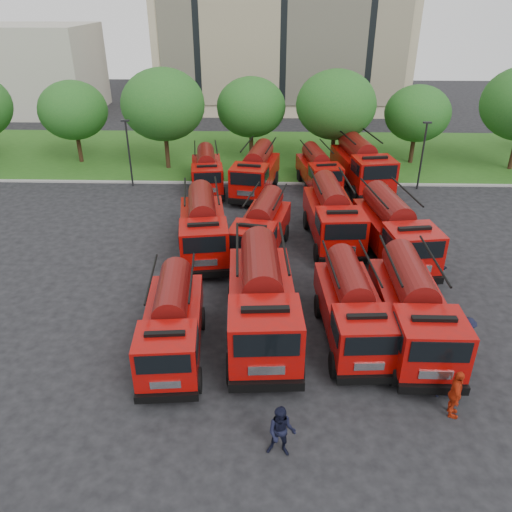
{
  "coord_description": "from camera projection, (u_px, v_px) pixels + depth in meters",
  "views": [
    {
      "loc": [
        0.63,
        -19.41,
        13.45
      ],
      "look_at": [
        0.02,
        2.45,
        1.8
      ],
      "focal_mm": 35.0,
      "sensor_mm": 36.0,
      "label": 1
    }
  ],
  "objects": [
    {
      "name": "fire_truck_11",
      "position": [
        361.0,
        164.0,
        37.75
      ],
      "size": [
        4.01,
        8.36,
        3.65
      ],
      "rotation": [
        0.0,
        0.0,
        0.16
      ],
      "color": "black",
      "rests_on": "ground"
    },
    {
      "name": "fire_truck_7",
      "position": [
        393.0,
        230.0,
        27.65
      ],
      "size": [
        3.67,
        7.87,
        3.45
      ],
      "rotation": [
        0.0,
        0.0,
        0.14
      ],
      "color": "black",
      "rests_on": "ground"
    },
    {
      "name": "fire_truck_6",
      "position": [
        332.0,
        215.0,
        29.55
      ],
      "size": [
        3.17,
        7.64,
        3.4
      ],
      "rotation": [
        0.0,
        0.0,
        0.07
      ],
      "color": "black",
      "rests_on": "ground"
    },
    {
      "name": "tree_4",
      "position": [
        336.0,
        105.0,
        40.71
      ],
      "size": [
        6.55,
        6.55,
        8.01
      ],
      "color": "#382314",
      "rests_on": "ground"
    },
    {
      "name": "firefighter_1",
      "position": [
        281.0,
        453.0,
        16.4
      ],
      "size": [
        1.01,
        0.64,
        1.95
      ],
      "primitive_type": "imported",
      "rotation": [
        0.0,
        0.0,
        -0.13
      ],
      "color": "black",
      "rests_on": "ground"
    },
    {
      "name": "side_building",
      "position": [
        19.0,
        69.0,
        60.67
      ],
      "size": [
        18.0,
        12.0,
        10.0
      ],
      "primitive_type": "cube",
      "color": "#A8A495",
      "rests_on": "ground"
    },
    {
      "name": "apartment_building",
      "position": [
        283.0,
        0.0,
        59.83
      ],
      "size": [
        30.0,
        14.18,
        25.0
      ],
      "color": "#C5B193",
      "rests_on": "ground"
    },
    {
      "name": "fire_truck_2",
      "position": [
        352.0,
        307.0,
        21.2
      ],
      "size": [
        2.83,
        6.92,
        3.09
      ],
      "rotation": [
        0.0,
        0.0,
        0.06
      ],
      "color": "black",
      "rests_on": "ground"
    },
    {
      "name": "tree_2",
      "position": [
        163.0,
        105.0,
        40.11
      ],
      "size": [
        6.72,
        6.72,
        8.22
      ],
      "color": "#382314",
      "rests_on": "ground"
    },
    {
      "name": "fire_truck_10",
      "position": [
        318.0,
        170.0,
        37.75
      ],
      "size": [
        3.22,
        6.68,
        2.92
      ],
      "rotation": [
        0.0,
        0.0,
        0.16
      ],
      "color": "black",
      "rests_on": "ground"
    },
    {
      "name": "lamp_post_0",
      "position": [
        129.0,
        149.0,
        37.53
      ],
      "size": [
        0.6,
        0.25,
        5.11
      ],
      "color": "black",
      "rests_on": "ground"
    },
    {
      "name": "firefighter_4",
      "position": [
        201.0,
        277.0,
        26.48
      ],
      "size": [
        0.88,
        0.83,
        1.5
      ],
      "primitive_type": "imported",
      "rotation": [
        0.0,
        0.0,
        2.5
      ],
      "color": "black",
      "rests_on": "ground"
    },
    {
      "name": "firefighter_3",
      "position": [
        462.0,
        353.0,
        20.94
      ],
      "size": [
        1.22,
        0.75,
        1.76
      ],
      "primitive_type": "imported",
      "rotation": [
        0.0,
        0.0,
        3.29
      ],
      "color": "black",
      "rests_on": "ground"
    },
    {
      "name": "fire_truck_8",
      "position": [
        207.0,
        171.0,
        37.52
      ],
      "size": [
        3.08,
        6.66,
        2.92
      ],
      "rotation": [
        0.0,
        0.0,
        0.14
      ],
      "color": "black",
      "rests_on": "ground"
    },
    {
      "name": "firefighter_5",
      "position": [
        432.0,
        284.0,
        25.83
      ],
      "size": [
        1.58,
        0.94,
        1.6
      ],
      "primitive_type": "imported",
      "rotation": [
        0.0,
        0.0,
        3.35
      ],
      "color": "black",
      "rests_on": "ground"
    },
    {
      "name": "lawn",
      "position": [
        263.0,
        154.0,
        46.38
      ],
      "size": [
        70.0,
        16.0,
        0.12
      ],
      "primitive_type": "cube",
      "color": "#1F4E14",
      "rests_on": "ground"
    },
    {
      "name": "firefighter_2",
      "position": [
        450.0,
        415.0,
        17.9
      ],
      "size": [
        0.89,
        1.26,
        1.95
      ],
      "primitive_type": "imported",
      "rotation": [
        0.0,
        0.0,
        1.34
      ],
      "color": "#AE270D",
      "rests_on": "ground"
    },
    {
      "name": "fire_truck_4",
      "position": [
        203.0,
        226.0,
        28.24
      ],
      "size": [
        3.56,
        7.57,
        3.31
      ],
      "rotation": [
        0.0,
        0.0,
        0.15
      ],
      "color": "black",
      "rests_on": "ground"
    },
    {
      "name": "ground",
      "position": [
        254.0,
        314.0,
        23.47
      ],
      "size": [
        140.0,
        140.0,
        0.0
      ],
      "primitive_type": "plane",
      "color": "black",
      "rests_on": "ground"
    },
    {
      "name": "tree_1",
      "position": [
        73.0,
        110.0,
        42.01
      ],
      "size": [
        5.71,
        5.71,
        6.98
      ],
      "color": "#382314",
      "rests_on": "ground"
    },
    {
      "name": "fire_truck_5",
      "position": [
        262.0,
        228.0,
        28.39
      ],
      "size": [
        3.57,
        7.01,
        3.05
      ],
      "rotation": [
        0.0,
        0.0,
        -0.2
      ],
      "color": "black",
      "rests_on": "ground"
    },
    {
      "name": "curb",
      "position": [
        261.0,
        183.0,
        39.23
      ],
      "size": [
        70.0,
        0.3,
        0.14
      ],
      "primitive_type": "cube",
      "color": "gray",
      "rests_on": "ground"
    },
    {
      "name": "fire_truck_1",
      "position": [
        262.0,
        300.0,
        21.2
      ],
      "size": [
        3.34,
        8.18,
        3.65
      ],
      "rotation": [
        0.0,
        0.0,
        0.06
      ],
      "color": "black",
      "rests_on": "ground"
    },
    {
      "name": "lamp_post_1",
      "position": [
        423.0,
        152.0,
        36.98
      ],
      "size": [
        0.6,
        0.25,
        5.11
      ],
      "color": "black",
      "rests_on": "ground"
    },
    {
      "name": "fire_truck_3",
      "position": [
        413.0,
        309.0,
        20.88
      ],
      "size": [
        2.73,
        7.36,
        3.34
      ],
      "rotation": [
        0.0,
        0.0,
        -0.0
      ],
      "color": "black",
      "rests_on": "ground"
    },
    {
      "name": "firefighter_0",
      "position": [
        441.0,
        395.0,
        18.78
      ],
      "size": [
        0.77,
        0.63,
        1.88
      ],
      "primitive_type": "imported",
      "rotation": [
        0.0,
        0.0,
        0.2
      ],
      "color": "black",
      "rests_on": "ground"
    },
    {
      "name": "tree_3",
      "position": [
        251.0,
        107.0,
        42.46
      ],
      "size": [
        5.88,
        5.88,
        7.19
      ],
      "color": "#382314",
      "rests_on": "ground"
    },
    {
      "name": "fire_truck_9",
      "position": [
        256.0,
        171.0,
        36.88
      ],
      "size": [
        3.66,
        7.52,
        3.28
      ],
      "rotation": [
        0.0,
        0.0,
        -0.17
      ],
      "color": "black",
      "rests_on": "ground"
    },
    {
      "name": "fire_truck_0",
      "position": [
        172.0,
        323.0,
        20.3
      ],
      "size": [
        2.87,
        6.74,
        2.99
      ],
      "rotation": [
        0.0,
        0.0,
        0.09
      ],
      "color": "black",
      "rests_on": "ground"
    },
    {
      "name": "tree_5",
      "position": [
        417.0,
        114.0,
        41.83
      ],
      "size": [
        5.46,
        5.46,
        6.68
      ],
      "color": "#382314",
      "rests_on": "ground"
    }
  ]
}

